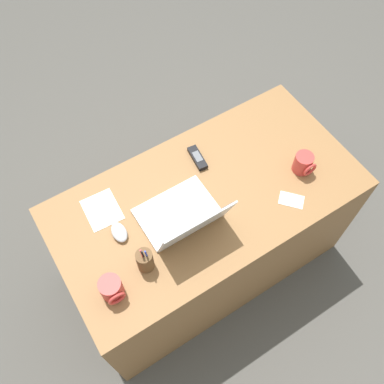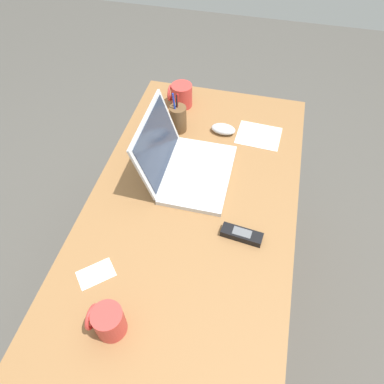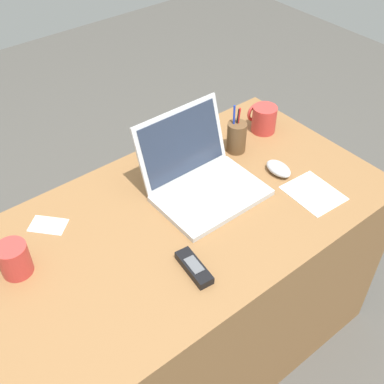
% 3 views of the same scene
% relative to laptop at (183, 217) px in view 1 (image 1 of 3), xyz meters
% --- Properties ---
extents(ground_plane, '(6.00, 6.00, 0.00)m').
position_rel_laptop_xyz_m(ground_plane, '(-0.16, -0.06, -0.77)').
color(ground_plane, '#4C4944').
extents(desk, '(1.39, 0.72, 0.72)m').
position_rel_laptop_xyz_m(desk, '(-0.16, -0.06, -0.41)').
color(desk, olive).
rests_on(desk, ground).
extents(laptop, '(0.33, 0.30, 0.24)m').
position_rel_laptop_xyz_m(laptop, '(0.00, 0.00, 0.00)').
color(laptop, silver).
rests_on(laptop, desk).
extents(computer_mouse, '(0.07, 0.10, 0.03)m').
position_rel_laptop_xyz_m(computer_mouse, '(0.26, -0.10, -0.03)').
color(computer_mouse, silver).
rests_on(computer_mouse, desk).
extents(coffee_mug_white, '(0.09, 0.10, 0.10)m').
position_rel_laptop_xyz_m(coffee_mug_white, '(0.39, 0.12, 0.00)').
color(coffee_mug_white, '#C63833').
rests_on(coffee_mug_white, desk).
extents(coffee_mug_tall, '(0.08, 0.10, 0.10)m').
position_rel_laptop_xyz_m(coffee_mug_tall, '(-0.60, 0.06, 0.00)').
color(coffee_mug_tall, '#C63833').
rests_on(coffee_mug_tall, desk).
extents(cordless_phone, '(0.06, 0.14, 0.03)m').
position_rel_laptop_xyz_m(cordless_phone, '(-0.23, -0.24, -0.04)').
color(cordless_phone, black).
rests_on(cordless_phone, desk).
extents(pen_holder, '(0.07, 0.07, 0.18)m').
position_rel_laptop_xyz_m(pen_holder, '(0.23, 0.09, 0.01)').
color(pen_holder, brown).
rests_on(pen_holder, desk).
extents(paper_note_near_laptop, '(0.12, 0.13, 0.00)m').
position_rel_laptop_xyz_m(paper_note_near_laptop, '(-0.46, 0.16, -0.05)').
color(paper_note_near_laptop, white).
rests_on(paper_note_near_laptop, desk).
extents(paper_note_left, '(0.15, 0.18, 0.00)m').
position_rel_laptop_xyz_m(paper_note_left, '(0.27, -0.24, -0.05)').
color(paper_note_left, white).
rests_on(paper_note_left, desk).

